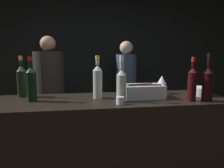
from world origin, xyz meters
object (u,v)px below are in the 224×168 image
object	(u,v)px
red_wine_bottle_tall	(192,83)
red_wine_bottle_black_foil	(208,83)
wine_glass	(162,81)
rose_wine_bottle	(98,80)
person_in_hoodie	(126,86)
red_wine_bottle_burgundy	(31,83)
white_wine_bottle	(121,84)
ice_bin_with_bottles	(143,91)
person_blond_tee	(50,91)
candle_votive	(120,100)
champagne_bottle	(22,80)
bowl_white	(201,91)

from	to	relation	value
red_wine_bottle_tall	red_wine_bottle_black_foil	distance (m)	0.12
wine_glass	red_wine_bottle_tall	distance (m)	0.35
rose_wine_bottle	person_in_hoodie	world-z (taller)	person_in_hoodie
red_wine_bottle_burgundy	person_in_hoodie	distance (m)	2.06
white_wine_bottle	red_wine_bottle_burgundy	bearing A→B (deg)	169.69
wine_glass	red_wine_bottle_tall	world-z (taller)	red_wine_bottle_tall
red_wine_bottle_black_foil	ice_bin_with_bottles	bearing A→B (deg)	156.17
person_in_hoodie	wine_glass	bearing A→B (deg)	143.02
ice_bin_with_bottles	person_blond_tee	size ratio (longest dim) A/B	0.20
person_blond_tee	candle_votive	bearing A→B (deg)	-177.93
champagne_bottle	white_wine_bottle	size ratio (longest dim) A/B	0.99
rose_wine_bottle	person_blond_tee	world-z (taller)	person_blond_tee
person_in_hoodie	bowl_white	bearing A→B (deg)	153.90
ice_bin_with_bottles	champagne_bottle	bearing A→B (deg)	168.33
champagne_bottle	red_wine_bottle_tall	bearing A→B (deg)	-16.03
red_wine_bottle_black_foil	person_in_hoodie	distance (m)	1.94
red_wine_bottle_burgundy	red_wine_bottle_black_foil	distance (m)	1.37
person_in_hoodie	red_wine_bottle_black_foil	bearing A→B (deg)	150.08
ice_bin_with_bottles	red_wine_bottle_burgundy	xyz separation A→B (m)	(-0.90, 0.01, 0.09)
bowl_white	red_wine_bottle_burgundy	world-z (taller)	red_wine_bottle_burgundy
ice_bin_with_bottles	rose_wine_bottle	xyz separation A→B (m)	(-0.38, 0.04, 0.09)
champagne_bottle	rose_wine_bottle	bearing A→B (deg)	-14.67
ice_bin_with_bottles	red_wine_bottle_tall	bearing A→B (deg)	-27.77
person_blond_tee	champagne_bottle	bearing A→B (deg)	153.88
ice_bin_with_bottles	champagne_bottle	distance (m)	1.04
red_wine_bottle_black_foil	person_blond_tee	world-z (taller)	person_blond_tee
bowl_white	wine_glass	xyz separation A→B (m)	(-0.32, 0.13, 0.08)
ice_bin_with_bottles	red_wine_bottle_black_foil	world-z (taller)	red_wine_bottle_black_foil
person_in_hoodie	person_blond_tee	xyz separation A→B (m)	(-1.17, -0.33, 0.01)
champagne_bottle	red_wine_bottle_burgundy	xyz separation A→B (m)	(0.12, -0.20, 0.00)
red_wine_bottle_black_foil	person_in_hoodie	size ratio (longest dim) A/B	0.23
person_in_hoodie	white_wine_bottle	bearing A→B (deg)	129.56
champagne_bottle	red_wine_bottle_tall	world-z (taller)	champagne_bottle
red_wine_bottle_burgundy	wine_glass	bearing A→B (deg)	7.38
wine_glass	red_wine_bottle_tall	xyz separation A→B (m)	(0.11, -0.33, 0.02)
bowl_white	rose_wine_bottle	bearing A→B (deg)	178.65
wine_glass	red_wine_bottle_black_foil	bearing A→B (deg)	-56.95
bowl_white	rose_wine_bottle	size ratio (longest dim) A/B	0.53
person_blond_tee	red_wine_bottle_burgundy	bearing A→B (deg)	159.48
red_wine_bottle_black_foil	person_in_hoodie	xyz separation A→B (m)	(-0.22, 1.90, -0.31)
champagne_bottle	person_blond_tee	distance (m)	1.20
red_wine_bottle_burgundy	red_wine_bottle_tall	world-z (taller)	red_wine_bottle_burgundy
red_wine_bottle_burgundy	champagne_bottle	bearing A→B (deg)	120.29
red_wine_bottle_burgundy	white_wine_bottle	size ratio (longest dim) A/B	0.98
champagne_bottle	person_blond_tee	xyz separation A→B (m)	(0.09, 1.16, -0.30)
wine_glass	red_wine_bottle_black_foil	distance (m)	0.43
red_wine_bottle_black_foil	white_wine_bottle	bearing A→B (deg)	172.66
red_wine_bottle_tall	wine_glass	bearing A→B (deg)	108.94
white_wine_bottle	person_blond_tee	world-z (taller)	person_blond_tee
rose_wine_bottle	red_wine_bottle_tall	bearing A→B (deg)	-17.21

